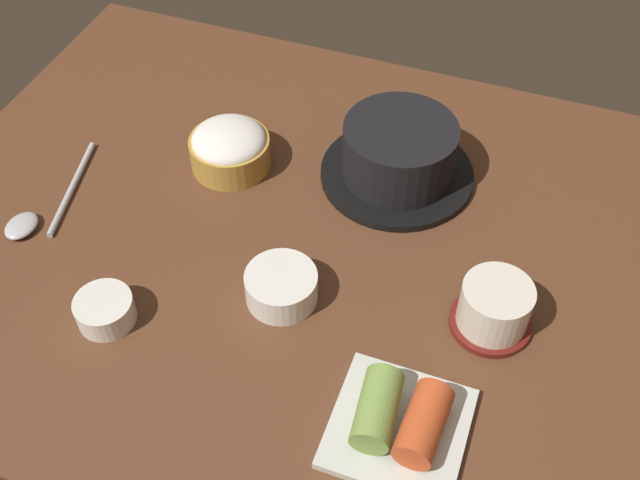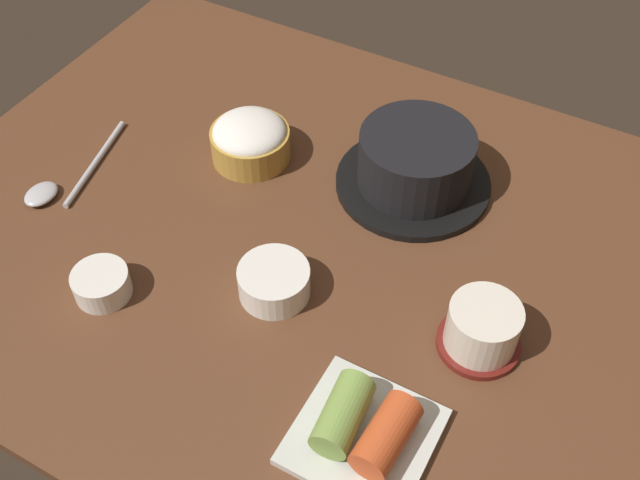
# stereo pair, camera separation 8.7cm
# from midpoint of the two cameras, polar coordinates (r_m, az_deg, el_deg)

# --- Properties ---
(dining_table) EXTENTS (1.00, 0.76, 0.02)m
(dining_table) POSITION_cam_midpoint_polar(r_m,az_deg,el_deg) (0.92, -3.45, -0.60)
(dining_table) COLOR #56331E
(dining_table) RESTS_ON ground
(stone_pot) EXTENTS (0.20, 0.20, 0.08)m
(stone_pot) POSITION_cam_midpoint_polar(r_m,az_deg,el_deg) (0.96, 3.41, 6.38)
(stone_pot) COLOR black
(stone_pot) RESTS_ON dining_table
(rice_bowl) EXTENTS (0.10, 0.10, 0.06)m
(rice_bowl) POSITION_cam_midpoint_polar(r_m,az_deg,el_deg) (0.99, -9.36, 6.82)
(rice_bowl) COLOR #B78C38
(rice_bowl) RESTS_ON dining_table
(tea_cup_with_saucer) EXTENTS (0.09, 0.09, 0.06)m
(tea_cup_with_saucer) POSITION_cam_midpoint_polar(r_m,az_deg,el_deg) (0.82, 10.12, -5.24)
(tea_cup_with_saucer) COLOR maroon
(tea_cup_with_saucer) RESTS_ON dining_table
(banchan_cup_center) EXTENTS (0.08, 0.08, 0.04)m
(banchan_cup_center) POSITION_cam_midpoint_polar(r_m,az_deg,el_deg) (0.84, -5.82, -3.68)
(banchan_cup_center) COLOR white
(banchan_cup_center) RESTS_ON dining_table
(kimchi_plate) EXTENTS (0.13, 0.13, 0.05)m
(kimchi_plate) POSITION_cam_midpoint_polar(r_m,az_deg,el_deg) (0.75, 2.65, -13.75)
(kimchi_plate) COLOR silver
(kimchi_plate) RESTS_ON dining_table
(side_bowl_near) EXTENTS (0.06, 0.06, 0.03)m
(side_bowl_near) POSITION_cam_midpoint_polar(r_m,az_deg,el_deg) (0.87, -18.77, -5.17)
(side_bowl_near) COLOR white
(side_bowl_near) RESTS_ON dining_table
(spoon) EXTENTS (0.06, 0.19, 0.01)m
(spoon) POSITION_cam_midpoint_polar(r_m,az_deg,el_deg) (1.01, -22.84, 1.80)
(spoon) COLOR #B7B7BC
(spoon) RESTS_ON dining_table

